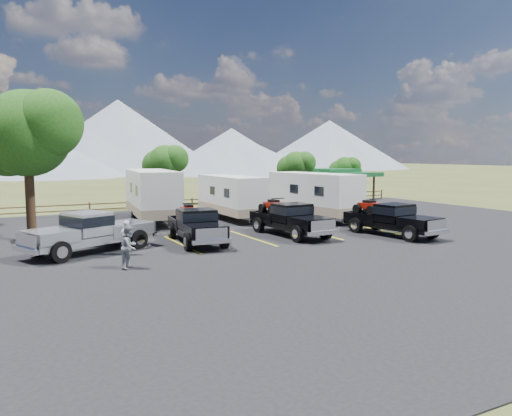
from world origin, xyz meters
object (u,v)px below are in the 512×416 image
pavilion (334,173)px  person_a (126,238)px  tree_big_nw (26,133)px  rig_right (391,218)px  rig_center (289,218)px  person_b (130,247)px  rig_left (196,225)px  trailer_center (231,197)px  trailer_left (152,195)px  pickup_silver (90,231)px  trailer_right (314,195)px

pavilion → person_a: (-22.04, -14.34, -1.97)m
tree_big_nw → rig_right: tree_big_nw is taller
rig_center → person_b: bearing=-161.3°
rig_left → trailer_center: bearing=60.5°
tree_big_nw → person_b: tree_big_nw is taller
tree_big_nw → person_a: 8.70m
tree_big_nw → trailer_center: size_ratio=0.91×
rig_center → trailer_left: size_ratio=0.61×
rig_right → person_b: bearing=177.4°
trailer_center → person_b: 15.20m
pavilion → person_a: size_ratio=4.00×
rig_center → trailer_center: bearing=86.8°
rig_right → pickup_silver: rig_right is taller
trailer_left → person_b: (-4.62, -12.85, -0.94)m
tree_big_nw → pavilion: (25.55, 7.97, -2.81)m
rig_right → trailer_left: (-10.18, 11.52, 0.85)m
pickup_silver → trailer_left: bearing=125.2°
rig_left → rig_right: (10.42, -2.83, 0.01)m
trailer_center → person_a: bearing=-136.0°
trailer_left → person_a: size_ratio=6.39×
trailer_center → tree_big_nw: bearing=-168.5°
pickup_silver → person_a: bearing=21.1°
pavilion → person_b: bearing=-142.9°
rig_right → tree_big_nw: bearing=148.7°
trailer_left → trailer_center: size_ratio=1.15×
rig_right → person_b: rig_right is taller
rig_center → trailer_right: trailer_right is taller
pavilion → rig_right: (-7.73, -15.71, -1.80)m
rig_left → rig_center: (5.42, -0.25, 0.03)m
pavilion → rig_center: (-12.74, -13.13, -1.79)m
person_b → pavilion: bearing=-10.4°
trailer_center → trailer_right: trailer_right is taller
pavilion → trailer_right: size_ratio=0.67×
rig_center → trailer_right: size_ratio=0.66×
rig_left → trailer_center: 9.23m
person_a → trailer_center: bearing=-162.0°
tree_big_nw → trailer_right: 18.20m
pickup_silver → rig_center: bearing=66.2°
person_a → person_b: (-0.48, -2.71, 0.08)m
rig_center → trailer_right: 7.00m
tree_big_nw → pickup_silver: bearing=-66.3°
person_a → pickup_silver: bearing=-71.3°
rig_right → trailer_left: 15.39m
pickup_silver → person_b: (0.81, -4.04, -0.12)m
pavilion → person_b: pavilion is taller
person_a → person_b: bearing=54.2°
trailer_center → person_b: size_ratio=5.03×
rig_right → trailer_center: (-4.99, 10.27, 0.62)m
trailer_right → person_a: trailer_right is taller
trailer_right → person_a: (-14.27, -6.08, -0.90)m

